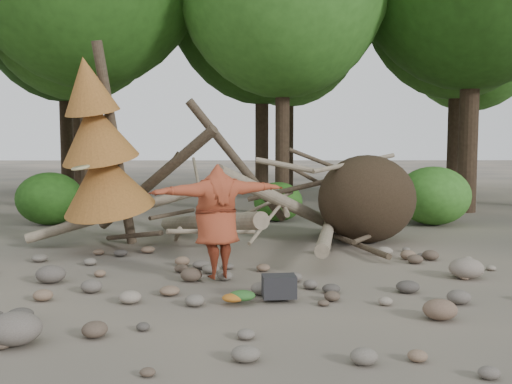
{
  "coord_description": "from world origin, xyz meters",
  "views": [
    {
      "loc": [
        -0.1,
        -8.41,
        2.29
      ],
      "look_at": [
        0.06,
        1.5,
        1.4
      ],
      "focal_mm": 40.0,
      "sensor_mm": 36.0,
      "label": 1
    }
  ],
  "objects": [
    {
      "name": "boulder_mid_left",
      "position": [
        -3.27,
        0.69,
        0.14
      ],
      "size": [
        0.48,
        0.43,
        0.29
      ],
      "primitive_type": "ellipsoid",
      "color": "#58514A",
      "rests_on": "ground"
    },
    {
      "name": "cloth_green",
      "position": [
        -0.17,
        -0.56,
        0.07
      ],
      "size": [
        0.38,
        0.31,
        0.14
      ],
      "primitive_type": "ellipsoid",
      "color": "#2B5C25",
      "rests_on": "ground"
    },
    {
      "name": "bush_right",
      "position": [
        5.0,
        7.0,
        0.8
      ],
      "size": [
        2.0,
        2.0,
        1.6
      ],
      "primitive_type": "ellipsoid",
      "color": "#3B7D27",
      "rests_on": "ground"
    },
    {
      "name": "backpack",
      "position": [
        0.36,
        -0.43,
        0.16
      ],
      "size": [
        0.5,
        0.36,
        0.32
      ],
      "primitive_type": "cube",
      "rotation": [
        0.0,
        0.0,
        0.08
      ],
      "color": "black",
      "rests_on": "ground"
    },
    {
      "name": "bush_left",
      "position": [
        -5.5,
        7.2,
        0.72
      ],
      "size": [
        1.8,
        1.8,
        1.44
      ],
      "primitive_type": "ellipsoid",
      "color": "#245316",
      "rests_on": "ground"
    },
    {
      "name": "bush_mid",
      "position": [
        0.8,
        7.8,
        0.56
      ],
      "size": [
        1.4,
        1.4,
        1.12
      ],
      "primitive_type": "ellipsoid",
      "color": "#2F6A1E",
      "rests_on": "ground"
    },
    {
      "name": "cloth_orange",
      "position": [
        -0.29,
        -0.62,
        0.06
      ],
      "size": [
        0.31,
        0.26,
        0.11
      ],
      "primitive_type": "ellipsoid",
      "color": "#A25C1B",
      "rests_on": "ground"
    },
    {
      "name": "ground",
      "position": [
        0.0,
        0.0,
        0.0
      ],
      "size": [
        120.0,
        120.0,
        0.0
      ],
      "primitive_type": "plane",
      "color": "#514C44",
      "rests_on": "ground"
    },
    {
      "name": "boulder_mid_right",
      "position": [
        3.57,
        0.88,
        0.17
      ],
      "size": [
        0.57,
        0.52,
        0.34
      ],
      "primitive_type": "ellipsoid",
      "color": "gray",
      "rests_on": "ground"
    },
    {
      "name": "boulder_front_right",
      "position": [
        2.38,
        -1.31,
        0.13
      ],
      "size": [
        0.44,
        0.4,
        0.26
      ],
      "primitive_type": "ellipsoid",
      "color": "brown",
      "rests_on": "ground"
    },
    {
      "name": "dead_conifer",
      "position": [
        -3.12,
        3.37,
        2.11
      ],
      "size": [
        2.06,
        2.16,
        4.35
      ],
      "color": "#4C3F30",
      "rests_on": "ground"
    },
    {
      "name": "deadfall_pile",
      "position": [
        2.02,
        4.24,
        0.95
      ],
      "size": [
        8.55,
        5.24,
        3.3
      ],
      "color": "#332619",
      "rests_on": "ground"
    },
    {
      "name": "frisbee_thrower",
      "position": [
        -0.58,
        0.68,
        1.0
      ],
      "size": [
        3.44,
        1.49,
        1.85
      ],
      "color": "maroon",
      "rests_on": "ground"
    },
    {
      "name": "boulder_front_left",
      "position": [
        -2.72,
        -2.13,
        0.18
      ],
      "size": [
        0.62,
        0.55,
        0.37
      ],
      "primitive_type": "ellipsoid",
      "color": "#645B53",
      "rests_on": "ground"
    }
  ]
}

